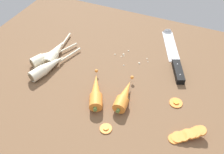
{
  "coord_description": "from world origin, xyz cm",
  "views": [
    {
      "loc": [
        24.74,
        -59.01,
        62.51
      ],
      "look_at": [
        0.0,
        -2.0,
        1.5
      ],
      "focal_mm": 39.87,
      "sensor_mm": 36.0,
      "label": 1
    }
  ],
  "objects_px": {
    "parsnip_front": "(47,56)",
    "parsnip_mid_left": "(56,52)",
    "carrot_slice_stack": "(187,135)",
    "carrot_slice_stray_mid": "(176,102)",
    "whole_carrot": "(96,92)",
    "parsnip_mid_right": "(48,67)",
    "carrot_slice_stray_near": "(106,128)",
    "chefs_knife": "(173,51)",
    "whole_carrot_second": "(124,96)"
  },
  "relations": [
    {
      "from": "whole_carrot_second",
      "to": "parsnip_mid_right",
      "type": "height_order",
      "value": "whole_carrot_second"
    },
    {
      "from": "whole_carrot_second",
      "to": "parsnip_front",
      "type": "relative_size",
      "value": 0.84
    },
    {
      "from": "carrot_slice_stray_near",
      "to": "chefs_knife",
      "type": "bearing_deg",
      "value": 77.69
    },
    {
      "from": "chefs_knife",
      "to": "carrot_slice_stack",
      "type": "distance_m",
      "value": 0.39
    },
    {
      "from": "carrot_slice_stray_near",
      "to": "carrot_slice_stray_mid",
      "type": "height_order",
      "value": "same"
    },
    {
      "from": "whole_carrot",
      "to": "parsnip_mid_right",
      "type": "height_order",
      "value": "whole_carrot"
    },
    {
      "from": "whole_carrot",
      "to": "carrot_slice_stack",
      "type": "height_order",
      "value": "whole_carrot"
    },
    {
      "from": "whole_carrot_second",
      "to": "carrot_slice_stack",
      "type": "xyz_separation_m",
      "value": [
        0.22,
        -0.06,
        -0.01
      ]
    },
    {
      "from": "parsnip_mid_left",
      "to": "carrot_slice_stray_near",
      "type": "distance_m",
      "value": 0.39
    },
    {
      "from": "parsnip_mid_right",
      "to": "carrot_slice_stray_near",
      "type": "relative_size",
      "value": 6.23
    },
    {
      "from": "whole_carrot_second",
      "to": "carrot_slice_stray_near",
      "type": "bearing_deg",
      "value": -93.89
    },
    {
      "from": "chefs_knife",
      "to": "whole_carrot",
      "type": "relative_size",
      "value": 1.96
    },
    {
      "from": "chefs_knife",
      "to": "parsnip_mid_left",
      "type": "bearing_deg",
      "value": -153.83
    },
    {
      "from": "whole_carrot_second",
      "to": "parsnip_front",
      "type": "height_order",
      "value": "whole_carrot_second"
    },
    {
      "from": "parsnip_mid_left",
      "to": "carrot_slice_stack",
      "type": "xyz_separation_m",
      "value": [
        0.54,
        -0.16,
        -0.01
      ]
    },
    {
      "from": "carrot_slice_stack",
      "to": "carrot_slice_stray_near",
      "type": "distance_m",
      "value": 0.23
    },
    {
      "from": "parsnip_mid_left",
      "to": "carrot_slice_stray_mid",
      "type": "bearing_deg",
      "value": -5.92
    },
    {
      "from": "chefs_knife",
      "to": "parsnip_front",
      "type": "relative_size",
      "value": 1.72
    },
    {
      "from": "whole_carrot",
      "to": "parsnip_mid_left",
      "type": "xyz_separation_m",
      "value": [
        -0.23,
        0.13,
        -0.0
      ]
    },
    {
      "from": "whole_carrot_second",
      "to": "carrot_slice_stray_mid",
      "type": "xyz_separation_m",
      "value": [
        0.16,
        0.06,
        -0.02
      ]
    },
    {
      "from": "parsnip_mid_right",
      "to": "whole_carrot_second",
      "type": "bearing_deg",
      "value": -4.28
    },
    {
      "from": "parsnip_mid_left",
      "to": "whole_carrot_second",
      "type": "bearing_deg",
      "value": -17.9
    },
    {
      "from": "chefs_knife",
      "to": "carrot_slice_stray_mid",
      "type": "distance_m",
      "value": 0.26
    },
    {
      "from": "carrot_slice_stack",
      "to": "carrot_slice_stray_mid",
      "type": "xyz_separation_m",
      "value": [
        -0.06,
        0.11,
        -0.01
      ]
    },
    {
      "from": "chefs_knife",
      "to": "carrot_slice_stray_mid",
      "type": "height_order",
      "value": "chefs_knife"
    },
    {
      "from": "parsnip_front",
      "to": "carrot_slice_stack",
      "type": "height_order",
      "value": "parsnip_front"
    },
    {
      "from": "parsnip_front",
      "to": "carrot_slice_stack",
      "type": "bearing_deg",
      "value": -13.05
    },
    {
      "from": "chefs_knife",
      "to": "parsnip_mid_right",
      "type": "distance_m",
      "value": 0.48
    },
    {
      "from": "chefs_knife",
      "to": "whole_carrot",
      "type": "height_order",
      "value": "whole_carrot"
    },
    {
      "from": "parsnip_mid_left",
      "to": "parsnip_mid_right",
      "type": "distance_m",
      "value": 0.09
    },
    {
      "from": "whole_carrot_second",
      "to": "carrot_slice_stack",
      "type": "height_order",
      "value": "whole_carrot_second"
    },
    {
      "from": "carrot_slice_stray_mid",
      "to": "whole_carrot",
      "type": "bearing_deg",
      "value": -163.36
    },
    {
      "from": "parsnip_mid_right",
      "to": "carrot_slice_stray_near",
      "type": "bearing_deg",
      "value": -26.47
    },
    {
      "from": "parsnip_front",
      "to": "carrot_slice_stack",
      "type": "distance_m",
      "value": 0.57
    },
    {
      "from": "whole_carrot",
      "to": "carrot_slice_stray_mid",
      "type": "distance_m",
      "value": 0.26
    },
    {
      "from": "parsnip_mid_left",
      "to": "parsnip_mid_right",
      "type": "bearing_deg",
      "value": -75.25
    },
    {
      "from": "parsnip_mid_left",
      "to": "whole_carrot",
      "type": "bearing_deg",
      "value": -28.17
    },
    {
      "from": "parsnip_front",
      "to": "carrot_slice_stray_mid",
      "type": "xyz_separation_m",
      "value": [
        0.5,
        -0.02,
        -0.02
      ]
    },
    {
      "from": "parsnip_mid_left",
      "to": "parsnip_mid_right",
      "type": "height_order",
      "value": "same"
    },
    {
      "from": "parsnip_mid_left",
      "to": "carrot_slice_stray_near",
      "type": "relative_size",
      "value": 5.78
    },
    {
      "from": "parsnip_mid_left",
      "to": "carrot_slice_stray_near",
      "type": "xyz_separation_m",
      "value": [
        0.32,
        -0.23,
        -0.02
      ]
    },
    {
      "from": "chefs_knife",
      "to": "carrot_slice_stray_mid",
      "type": "relative_size",
      "value": 7.88
    },
    {
      "from": "parsnip_front",
      "to": "carrot_slice_stray_mid",
      "type": "distance_m",
      "value": 0.5
    },
    {
      "from": "chefs_knife",
      "to": "carrot_slice_stray_mid",
      "type": "bearing_deg",
      "value": -73.9
    },
    {
      "from": "parsnip_front",
      "to": "parsnip_mid_right",
      "type": "relative_size",
      "value": 0.84
    },
    {
      "from": "parsnip_front",
      "to": "parsnip_mid_left",
      "type": "height_order",
      "value": "same"
    },
    {
      "from": "carrot_slice_stack",
      "to": "carrot_slice_stray_mid",
      "type": "height_order",
      "value": "carrot_slice_stack"
    },
    {
      "from": "chefs_knife",
      "to": "parsnip_mid_right",
      "type": "height_order",
      "value": "parsnip_mid_right"
    },
    {
      "from": "chefs_knife",
      "to": "carrot_slice_stack",
      "type": "height_order",
      "value": "carrot_slice_stack"
    },
    {
      "from": "chefs_knife",
      "to": "carrot_slice_stray_near",
      "type": "xyz_separation_m",
      "value": [
        -0.09,
        -0.43,
        -0.0
      ]
    }
  ]
}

